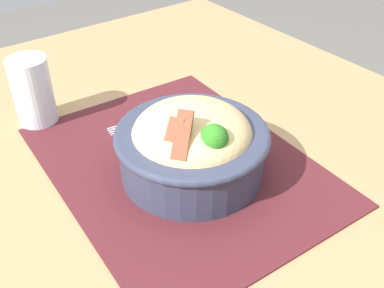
{
  "coord_description": "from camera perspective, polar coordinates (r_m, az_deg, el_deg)",
  "views": [
    {
      "loc": [
        -0.47,
        0.33,
        1.2
      ],
      "look_at": [
        -0.05,
        0.02,
        0.82
      ],
      "focal_mm": 42.77,
      "sensor_mm": 36.0,
      "label": 1
    }
  ],
  "objects": [
    {
      "name": "table",
      "position": [
        0.76,
        -1.41,
        -5.52
      ],
      "size": [
        1.11,
        0.95,
        0.77
      ],
      "color": "#99754C",
      "rests_on": "ground_plane"
    },
    {
      "name": "fork",
      "position": [
        0.77,
        -6.32,
        2.61
      ],
      "size": [
        0.03,
        0.13,
        0.0
      ],
      "color": "#BCBCBC",
      "rests_on": "placemat"
    },
    {
      "name": "placemat",
      "position": [
        0.69,
        -1.56,
        -2.58
      ],
      "size": [
        0.47,
        0.37,
        0.0
      ],
      "primitive_type": "cube",
      "rotation": [
        0.0,
        0.0,
        -0.05
      ],
      "color": "#47191E",
      "rests_on": "table"
    },
    {
      "name": "drinking_glass",
      "position": [
        0.8,
        -19.12,
        5.72
      ],
      "size": [
        0.06,
        0.06,
        0.12
      ],
      "color": "silver",
      "rests_on": "table"
    },
    {
      "name": "bowl",
      "position": [
        0.64,
        0.02,
        0.07
      ],
      "size": [
        0.22,
        0.22,
        0.13
      ],
      "color": "#2D3347",
      "rests_on": "placemat"
    }
  ]
}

